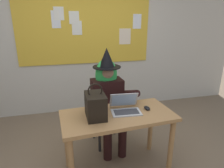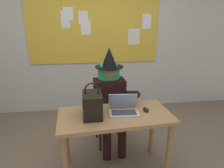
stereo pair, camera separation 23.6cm
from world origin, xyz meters
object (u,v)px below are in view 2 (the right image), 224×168
object	(u,v)px
person_costumed	(110,94)
handbag	(92,105)
desk_main	(115,123)
laptop	(123,108)
chair_at_desk	(108,109)
computer_mouse	(146,110)

from	to	relation	value
person_costumed	handbag	world-z (taller)	person_costumed
desk_main	laptop	bearing A→B (deg)	27.88
desk_main	chair_at_desk	size ratio (longest dim) A/B	1.42
chair_at_desk	desk_main	bearing A→B (deg)	-5.58
desk_main	chair_at_desk	xyz separation A→B (m)	(0.00, 0.66, -0.13)
chair_at_desk	person_costumed	xyz separation A→B (m)	(0.01, -0.12, 0.28)
desk_main	handbag	world-z (taller)	handbag
computer_mouse	laptop	bearing A→B (deg)	172.51
chair_at_desk	laptop	xyz separation A→B (m)	(0.10, -0.61, 0.29)
computer_mouse	person_costumed	bearing A→B (deg)	121.50
person_costumed	handbag	distance (m)	0.61
laptop	handbag	distance (m)	0.37
chair_at_desk	handbag	bearing A→B (deg)	-25.88
computer_mouse	chair_at_desk	bearing A→B (deg)	116.68
chair_at_desk	computer_mouse	bearing A→B (deg)	24.29
chair_at_desk	computer_mouse	world-z (taller)	chair_at_desk
person_costumed	desk_main	bearing A→B (deg)	-4.23
laptop	computer_mouse	xyz separation A→B (m)	(0.26, -0.02, -0.03)
computer_mouse	handbag	xyz separation A→B (m)	(-0.61, -0.04, 0.12)
chair_at_desk	person_costumed	world-z (taller)	person_costumed
computer_mouse	desk_main	bearing A→B (deg)	-177.52
person_costumed	handbag	xyz separation A→B (m)	(-0.26, -0.54, 0.10)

